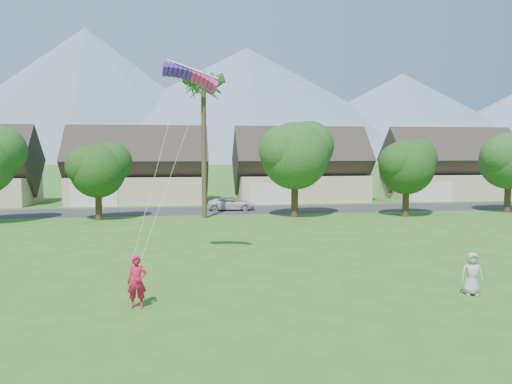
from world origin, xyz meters
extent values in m
plane|color=#2D6019|center=(0.00, 0.00, 0.00)|extent=(500.00, 500.00, 0.00)
cube|color=#2D2D30|center=(0.00, 34.00, 0.01)|extent=(90.00, 7.00, 0.01)
imported|color=#B91534|center=(-5.43, 3.52, 1.00)|extent=(0.74, 0.50, 2.00)
imported|color=#B0B0AC|center=(8.04, 3.38, 0.88)|extent=(0.97, 0.75, 1.77)
imported|color=silver|center=(0.87, 34.00, 0.65)|extent=(4.80, 2.45, 1.30)
cone|color=slate|center=(-55.00, 260.00, 35.00)|extent=(190.00, 190.00, 70.00)
cone|color=slate|center=(30.00, 260.00, 31.00)|extent=(240.00, 240.00, 62.00)
cone|color=slate|center=(120.00, 260.00, 25.00)|extent=(200.00, 200.00, 50.00)
cube|color=beige|center=(-9.00, 43.00, 1.50)|extent=(15.00, 8.00, 3.00)
cube|color=#382D28|center=(-9.00, 43.00, 4.79)|extent=(15.75, 8.15, 8.15)
cube|color=silver|center=(-13.20, 38.94, 1.10)|extent=(4.80, 0.12, 2.20)
cube|color=beige|center=(10.00, 43.00, 1.50)|extent=(15.00, 8.00, 3.00)
cube|color=#382D28|center=(10.00, 43.00, 4.79)|extent=(15.75, 8.15, 8.15)
cube|color=silver|center=(5.80, 38.94, 1.10)|extent=(4.80, 0.12, 2.20)
cube|color=beige|center=(29.00, 43.00, 1.50)|extent=(15.00, 8.00, 3.00)
cube|color=#382D28|center=(29.00, 43.00, 4.79)|extent=(15.75, 8.15, 8.15)
cube|color=silver|center=(24.80, 38.94, 1.10)|extent=(4.80, 0.12, 2.20)
cylinder|color=#47301C|center=(-11.00, 28.50, 1.09)|extent=(0.56, 0.56, 2.18)
sphere|color=#214916|center=(-11.00, 28.50, 4.22)|extent=(4.62, 4.62, 4.62)
cylinder|color=#47301C|center=(6.00, 28.00, 1.41)|extent=(0.62, 0.62, 2.82)
sphere|color=#214916|center=(6.00, 28.00, 5.46)|extent=(5.98, 5.98, 5.98)
cylinder|color=#47301C|center=(16.00, 27.00, 1.15)|extent=(0.58, 0.58, 2.30)
sphere|color=#214916|center=(16.00, 27.00, 4.46)|extent=(4.90, 4.90, 4.90)
cylinder|color=#47301C|center=(27.00, 28.50, 1.28)|extent=(0.60, 0.60, 2.56)
sphere|color=#214916|center=(27.00, 28.50, 4.96)|extent=(5.44, 5.44, 5.44)
cylinder|color=#4C3D26|center=(-2.00, 28.50, 6.00)|extent=(0.44, 0.44, 12.00)
sphere|color=#286021|center=(-2.00, 28.50, 12.30)|extent=(3.00, 3.00, 3.00)
cube|color=#4818B7|center=(-3.93, 10.47, 9.75)|extent=(1.40, 1.02, 0.50)
cube|color=#D5288B|center=(-2.55, 10.47, 9.75)|extent=(1.40, 1.02, 0.50)
camera|label=1|loc=(-3.54, -15.32, 5.92)|focal=35.00mm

